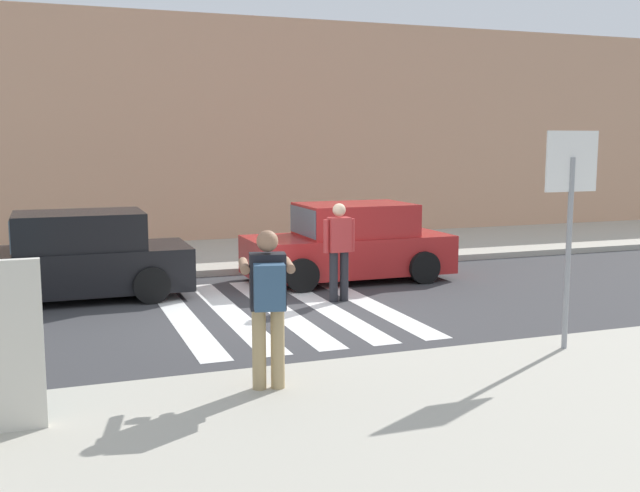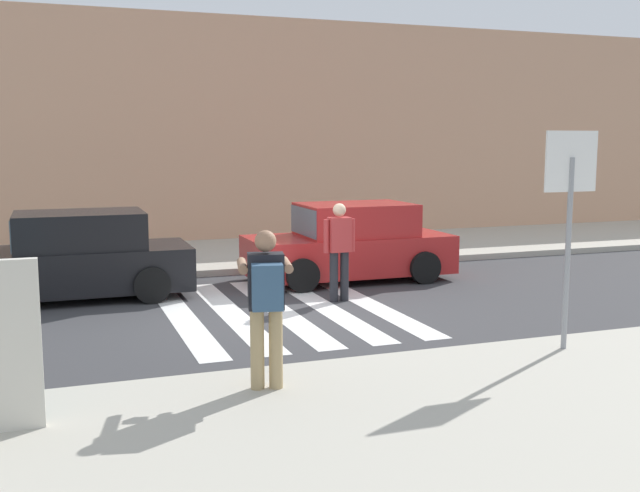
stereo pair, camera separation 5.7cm
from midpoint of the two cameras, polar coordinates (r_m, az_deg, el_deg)
name	(u,v)px [view 2 (the right image)]	position (r m, az deg, el deg)	size (l,w,h in m)	color
ground_plane	(282,312)	(12.35, -2.81, -5.07)	(120.00, 120.00, 0.00)	#38383A
sidewalk_near	(490,457)	(6.93, 13.04, -15.38)	(60.00, 6.00, 0.14)	#B2AD9E
sidewalk_far	(208,256)	(18.06, -8.43, -0.74)	(60.00, 4.80, 0.14)	#B2AD9E
building_facade_far	(175,132)	(22.19, -10.89, 8.54)	(56.00, 4.00, 6.10)	tan
crosswalk_stripe_0	(182,317)	(12.19, -10.33, -5.36)	(0.44, 5.20, 0.01)	silver
crosswalk_stripe_1	(231,313)	(12.34, -6.65, -5.11)	(0.44, 5.20, 0.01)	silver
crosswalk_stripe_2	(278,310)	(12.54, -3.08, -4.85)	(0.44, 5.20, 0.01)	silver
crosswalk_stripe_3	(323,306)	(12.79, 0.36, -4.59)	(0.44, 5.20, 0.01)	silver
crosswalk_stripe_4	(366,302)	(13.08, 3.66, -4.32)	(0.44, 5.20, 0.01)	silver
stop_sign	(570,191)	(9.93, 18.66, 3.99)	(0.76, 0.08, 2.78)	gray
photographer_with_backpack	(266,296)	(7.97, -3.92, -3.80)	(0.69, 0.91, 1.72)	tan
pedestrian_crossing	(339,246)	(13.02, 1.60, -0.03)	(0.58, 0.25, 1.72)	#232328
parked_car_black	(75,258)	(13.97, -18.07, -0.90)	(4.10, 1.92, 1.55)	black
parked_car_red	(350,244)	(15.07, 2.44, 0.12)	(4.10, 1.92, 1.55)	red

